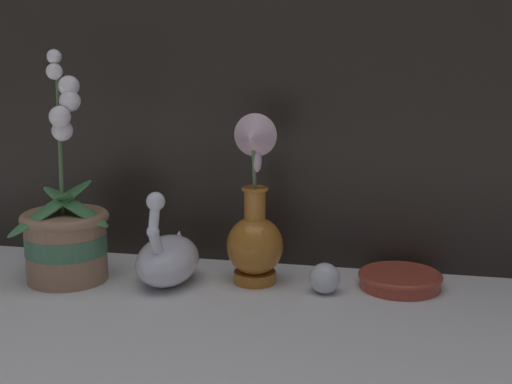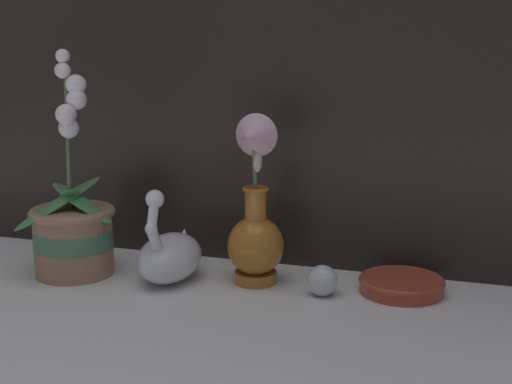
{
  "view_description": "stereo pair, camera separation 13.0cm",
  "coord_description": "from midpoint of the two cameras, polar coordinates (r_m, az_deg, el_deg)",
  "views": [
    {
      "loc": [
        0.29,
        -1.11,
        0.45
      ],
      "look_at": [
        0.03,
        0.13,
        0.18
      ],
      "focal_mm": 50.0,
      "sensor_mm": 36.0,
      "label": 1
    },
    {
      "loc": [
        0.41,
        -1.08,
        0.45
      ],
      "look_at": [
        0.03,
        0.13,
        0.18
      ],
      "focal_mm": 50.0,
      "sensor_mm": 36.0,
      "label": 2
    }
  ],
  "objects": [
    {
      "name": "amber_dish",
      "position": [
        1.34,
        8.76,
        -6.93
      ],
      "size": [
        0.16,
        0.16,
        0.03
      ],
      "color": "#A8422D",
      "rests_on": "ground_plane"
    },
    {
      "name": "ground_plane",
      "position": [
        1.23,
        -5.67,
        -9.42
      ],
      "size": [
        2.8,
        2.8,
        0.0
      ],
      "primitive_type": "plane",
      "color": "silver"
    },
    {
      "name": "orchid_potted_plant",
      "position": [
        1.41,
        -17.57,
        -3.17
      ],
      "size": [
        0.18,
        0.2,
        0.43
      ],
      "color": "#9E7556",
      "rests_on": "ground_plane"
    },
    {
      "name": "swan_figurine",
      "position": [
        1.36,
        -9.79,
        -5.21
      ],
      "size": [
        0.11,
        0.19,
        0.19
      ],
      "color": "white",
      "rests_on": "ground_plane"
    },
    {
      "name": "glass_sphere",
      "position": [
        1.3,
        2.65,
        -6.95
      ],
      "size": [
        0.06,
        0.06,
        0.06
      ],
      "color": "silver",
      "rests_on": "ground_plane"
    },
    {
      "name": "blue_vase",
      "position": [
        1.32,
        -2.94,
        -2.72
      ],
      "size": [
        0.11,
        0.11,
        0.32
      ],
      "color": "#B26B23",
      "rests_on": "ground_plane"
    }
  ]
}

